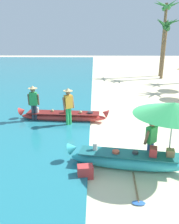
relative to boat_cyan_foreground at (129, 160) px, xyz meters
The scene contains 11 objects.
ground_plane 1.62m from the boat_cyan_foreground, 66.07° to the left, with size 80.00×80.00×0.00m, color beige.
boat_cyan_foreground is the anchor object (origin of this frame).
boat_red_midground 5.21m from the boat_cyan_foreground, 121.32° to the left, with size 4.63×0.96×0.74m.
person_vendor_hatted 4.49m from the boat_cyan_foreground, 122.23° to the left, with size 0.58×0.47×1.87m.
person_tourist_customer 0.99m from the boat_cyan_foreground, 23.20° to the left, with size 0.54×0.51×1.60m.
person_vendor_assistant 6.00m from the boat_cyan_foreground, 133.80° to the left, with size 0.57×0.44×1.86m.
patio_umbrella_large 2.17m from the boat_cyan_foreground, ahead, with size 2.47×2.47×2.27m.
palm_tree_tall_inland 19.88m from the boat_cyan_foreground, 72.52° to the left, with size 2.85×2.69×7.31m.
palm_tree_leaning_seaward 18.06m from the boat_cyan_foreground, 71.78° to the left, with size 2.69×2.66×5.66m.
cooler_box 1.52m from the boat_cyan_foreground, 159.32° to the right, with size 0.48×0.32×0.40m, color #C63838.
paddle 1.31m from the boat_cyan_foreground, 87.94° to the right, with size 0.37×1.56×0.05m.
Camera 1 is at (-1.81, -8.45, 4.26)m, focal length 38.64 mm.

